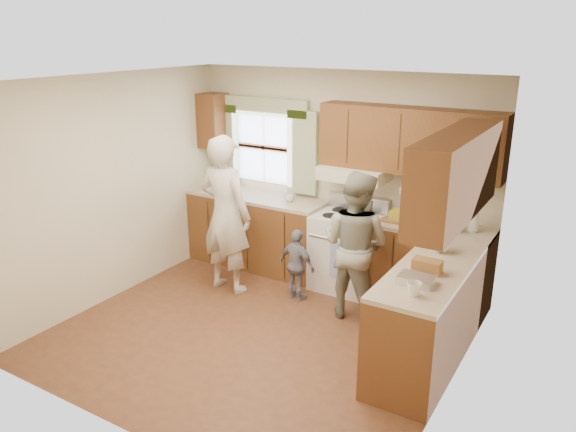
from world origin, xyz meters
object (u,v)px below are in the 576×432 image
Objects in this scene: stove at (348,250)px; woman_right at (355,245)px; woman_left at (226,215)px; child at (297,265)px.

woman_right is at bearing -59.47° from stove.
stove is 1.49m from woman_left.
woman_left reaches higher than woman_right.
woman_left is 2.21× the size of child.
stove is at bearing -52.82° from woman_right.
stove is at bearing -109.43° from child.
woman_left is at bearing 23.79° from child.
woman_right is 0.79m from child.
woman_left reaches higher than stove.
woman_left is 1.55m from woman_right.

